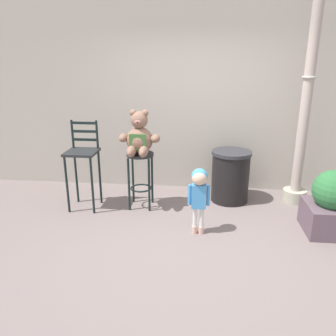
{
  "coord_description": "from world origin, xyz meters",
  "views": [
    {
      "loc": [
        0.2,
        -3.45,
        2.06
      ],
      "look_at": [
        -0.22,
        0.74,
        0.68
      ],
      "focal_mm": 36.0,
      "sensor_mm": 36.0,
      "label": 1
    }
  ],
  "objects_px": {
    "bar_stool_with_teddy": "(140,169)",
    "teddy_bear": "(139,138)",
    "child_walking": "(199,187)",
    "trash_bin": "(230,176)",
    "planter_with_shrub": "(331,205)",
    "lamppost": "(304,117)",
    "bar_chair_empty": "(83,158)"
  },
  "relations": [
    {
      "from": "teddy_bear",
      "to": "child_walking",
      "type": "relative_size",
      "value": 0.73
    },
    {
      "from": "trash_bin",
      "to": "planter_with_shrub",
      "type": "xyz_separation_m",
      "value": [
        1.16,
        -0.86,
        -0.02
      ]
    },
    {
      "from": "child_walking",
      "to": "lamppost",
      "type": "distance_m",
      "value": 1.94
    },
    {
      "from": "bar_stool_with_teddy",
      "to": "teddy_bear",
      "type": "relative_size",
      "value": 1.33
    },
    {
      "from": "bar_stool_with_teddy",
      "to": "child_walking",
      "type": "bearing_deg",
      "value": -40.47
    },
    {
      "from": "bar_stool_with_teddy",
      "to": "child_walking",
      "type": "distance_m",
      "value": 1.1
    },
    {
      "from": "trash_bin",
      "to": "lamppost",
      "type": "distance_m",
      "value": 1.32
    },
    {
      "from": "teddy_bear",
      "to": "bar_chair_empty",
      "type": "relative_size",
      "value": 0.49
    },
    {
      "from": "child_walking",
      "to": "lamppost",
      "type": "relative_size",
      "value": 0.26
    },
    {
      "from": "teddy_bear",
      "to": "bar_stool_with_teddy",
      "type": "bearing_deg",
      "value": 90.0
    },
    {
      "from": "teddy_bear",
      "to": "bar_chair_empty",
      "type": "bearing_deg",
      "value": -175.54
    },
    {
      "from": "teddy_bear",
      "to": "planter_with_shrub",
      "type": "xyz_separation_m",
      "value": [
        2.44,
        -0.48,
        -0.66
      ]
    },
    {
      "from": "trash_bin",
      "to": "child_walking",
      "type": "bearing_deg",
      "value": -113.15
    },
    {
      "from": "teddy_bear",
      "to": "lamppost",
      "type": "xyz_separation_m",
      "value": [
        2.26,
        0.44,
        0.24
      ]
    },
    {
      "from": "lamppost",
      "to": "trash_bin",
      "type": "bearing_deg",
      "value": -176.47
    },
    {
      "from": "bar_stool_with_teddy",
      "to": "child_walking",
      "type": "height_order",
      "value": "child_walking"
    },
    {
      "from": "trash_bin",
      "to": "teddy_bear",
      "type": "bearing_deg",
      "value": -163.5
    },
    {
      "from": "bar_stool_with_teddy",
      "to": "planter_with_shrub",
      "type": "xyz_separation_m",
      "value": [
        2.44,
        -0.51,
        -0.2
      ]
    },
    {
      "from": "bar_stool_with_teddy",
      "to": "trash_bin",
      "type": "relative_size",
      "value": 1.04
    },
    {
      "from": "trash_bin",
      "to": "lamppost",
      "type": "relative_size",
      "value": 0.25
    },
    {
      "from": "child_walking",
      "to": "trash_bin",
      "type": "bearing_deg",
      "value": 154.61
    },
    {
      "from": "trash_bin",
      "to": "planter_with_shrub",
      "type": "relative_size",
      "value": 0.97
    },
    {
      "from": "teddy_bear",
      "to": "planter_with_shrub",
      "type": "relative_size",
      "value": 0.76
    },
    {
      "from": "trash_bin",
      "to": "planter_with_shrub",
      "type": "distance_m",
      "value": 1.44
    },
    {
      "from": "child_walking",
      "to": "planter_with_shrub",
      "type": "height_order",
      "value": "child_walking"
    },
    {
      "from": "child_walking",
      "to": "trash_bin",
      "type": "relative_size",
      "value": 1.08
    },
    {
      "from": "bar_chair_empty",
      "to": "bar_stool_with_teddy",
      "type": "bearing_deg",
      "value": 6.52
    },
    {
      "from": "teddy_bear",
      "to": "planter_with_shrub",
      "type": "height_order",
      "value": "teddy_bear"
    },
    {
      "from": "trash_bin",
      "to": "planter_with_shrub",
      "type": "height_order",
      "value": "planter_with_shrub"
    },
    {
      "from": "trash_bin",
      "to": "lamppost",
      "type": "bearing_deg",
      "value": 3.53
    },
    {
      "from": "bar_stool_with_teddy",
      "to": "trash_bin",
      "type": "distance_m",
      "value": 1.35
    },
    {
      "from": "child_walking",
      "to": "planter_with_shrub",
      "type": "bearing_deg",
      "value": 94.87
    }
  ]
}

